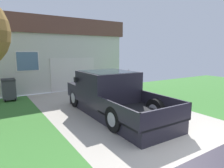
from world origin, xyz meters
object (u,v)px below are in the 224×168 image
(person_with_hat, at_px, (129,84))
(house_with_garage, at_px, (37,54))
(pickup_truck, at_px, (110,94))
(wheeled_trash_bin, at_px, (9,89))
(handbag, at_px, (129,102))

(person_with_hat, distance_m, house_with_garage, 8.45)
(pickup_truck, bearing_deg, wheeled_trash_bin, 127.57)
(person_with_hat, bearing_deg, handbag, 78.23)
(wheeled_trash_bin, bearing_deg, pickup_truck, -53.27)
(wheeled_trash_bin, bearing_deg, handbag, -40.64)
(handbag, distance_m, wheeled_trash_bin, 5.98)
(handbag, height_order, house_with_garage, house_with_garage)
(person_with_hat, height_order, wheeled_trash_bin, person_with_hat)
(pickup_truck, xyz_separation_m, house_with_garage, (-0.83, 8.64, 1.51))
(person_with_hat, height_order, handbag, person_with_hat)
(handbag, bearing_deg, pickup_truck, -163.01)
(wheeled_trash_bin, bearing_deg, house_with_garage, 61.42)
(person_with_hat, bearing_deg, wheeled_trash_bin, -29.43)
(pickup_truck, xyz_separation_m, wheeled_trash_bin, (-3.20, 4.29, -0.15))
(person_with_hat, distance_m, wheeled_trash_bin, 5.91)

